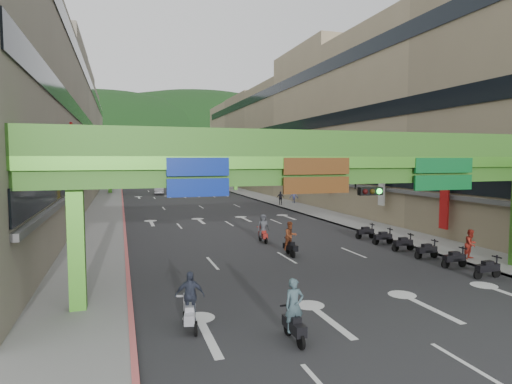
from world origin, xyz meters
TOP-DOWN VIEW (x-y plane):
  - ground at (0.00, 0.00)m, footprint 320.00×320.00m
  - road_slab at (0.00, 50.00)m, footprint 18.00×140.00m
  - sidewalk_left at (-11.00, 50.00)m, footprint 4.00×140.00m
  - sidewalk_right at (11.00, 50.00)m, footprint 4.00×140.00m
  - curb_left at (-9.10, 50.00)m, footprint 0.20×140.00m
  - curb_right at (9.10, 50.00)m, footprint 0.20×140.00m
  - building_row_left at (-18.93, 50.00)m, footprint 12.80×95.00m
  - building_row_right at (18.93, 50.00)m, footprint 12.80×95.00m
  - overpass_near at (0.93, 5.38)m, footprint 28.00×12.27m
  - overpass_far at (0.00, 65.00)m, footprint 28.00×2.20m
  - hill_left at (-15.00, 160.00)m, footprint 168.00×140.00m
  - hill_right at (25.00, 180.00)m, footprint 208.00×176.00m
  - bunting_string at (0.00, 30.00)m, footprint 26.00×0.36m
  - scooter_rider_near at (-4.14, 1.00)m, footprint 0.63×1.60m
  - scooter_rider_mid at (0.42, 12.42)m, footprint 0.94×1.60m
  - scooter_rider_left at (-7.17, 3.00)m, footprint 1.07×1.59m
  - scooter_rider_far at (0.15, 16.83)m, footprint 0.84×1.60m
  - parked_scooter_row at (7.80, 10.39)m, footprint 1.60×11.55m
  - car_silver at (-3.21, 60.46)m, footprint 1.99×4.46m
  - car_yellow at (3.26, 73.40)m, footprint 2.03×3.80m
  - pedestrian_red at (9.80, 8.00)m, footprint 0.96×0.83m
  - pedestrian_dark at (9.80, 38.63)m, footprint 1.05×0.80m
  - pedestrian_blue at (12.20, 40.00)m, footprint 0.94×0.75m

SIDE VIEW (x-z plane):
  - ground at x=0.00m, z-range 0.00..0.00m
  - hill_left at x=-15.00m, z-range -56.00..56.00m
  - hill_right at x=25.00m, z-range -64.00..64.00m
  - road_slab at x=0.00m, z-range 0.00..0.02m
  - sidewalk_left at x=-11.00m, z-range 0.00..0.15m
  - sidewalk_right at x=11.00m, z-range 0.00..0.15m
  - curb_left at x=-9.10m, z-range 0.00..0.18m
  - curb_right at x=9.10m, z-range 0.00..0.18m
  - parked_scooter_row at x=7.80m, z-range -0.02..1.06m
  - car_yellow at x=3.26m, z-range 0.00..1.23m
  - car_silver at x=-3.21m, z-range 0.00..1.42m
  - pedestrian_dark at x=9.80m, z-range 0.00..1.66m
  - pedestrian_red at x=9.80m, z-range 0.00..1.71m
  - pedestrian_blue at x=12.20m, z-range 0.00..1.77m
  - scooter_rider_near at x=-4.14m, z-range -0.06..2.02m
  - scooter_rider_far at x=0.15m, z-range 0.01..2.02m
  - scooter_rider_left at x=-7.17m, z-range 0.00..2.07m
  - scooter_rider_mid at x=0.42m, z-range 0.04..2.15m
  - overpass_near at x=0.93m, z-range 1.66..8.76m
  - overpass_far at x=0.00m, z-range 1.85..8.95m
  - bunting_string at x=0.00m, z-range 5.73..6.19m
  - building_row_left at x=-18.93m, z-range -0.04..18.96m
  - building_row_right at x=18.93m, z-range -0.04..18.96m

